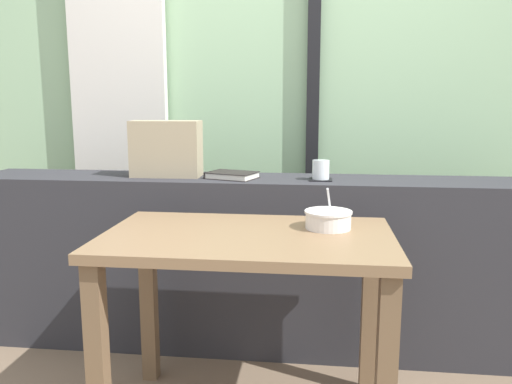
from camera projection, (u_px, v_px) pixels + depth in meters
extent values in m
cube|color=#9EC699|center=(283.00, 59.00, 2.94)|extent=(4.80, 0.08, 2.80)
cube|color=silver|center=(119.00, 86.00, 2.98)|extent=(0.56, 0.06, 2.50)
cube|color=black|center=(313.00, 77.00, 2.87)|extent=(0.07, 0.05, 2.60)
cube|color=#2D2D33|center=(271.00, 263.00, 2.44)|extent=(2.80, 0.36, 0.82)
cube|color=brown|center=(98.00, 363.00, 1.65)|extent=(0.06, 0.06, 0.68)
cube|color=brown|center=(386.00, 381.00, 1.55)|extent=(0.06, 0.06, 0.68)
cube|color=brown|center=(149.00, 302.00, 2.15)|extent=(0.06, 0.06, 0.68)
cube|color=brown|center=(369.00, 312.00, 2.05)|extent=(0.06, 0.06, 0.68)
cube|color=#846647|center=(248.00, 239.00, 1.79)|extent=(1.00, 0.61, 0.03)
cube|color=black|center=(321.00, 180.00, 2.31)|extent=(0.10, 0.10, 0.00)
cylinder|color=white|center=(321.00, 170.00, 2.30)|extent=(0.08, 0.08, 0.09)
cylinder|color=#BC3D51|center=(321.00, 172.00, 2.30)|extent=(0.07, 0.07, 0.06)
cube|color=black|center=(232.00, 178.00, 2.36)|extent=(0.25, 0.21, 0.00)
cube|color=silver|center=(232.00, 175.00, 2.36)|extent=(0.24, 0.20, 0.02)
cube|color=black|center=(232.00, 172.00, 2.36)|extent=(0.25, 0.21, 0.00)
cube|color=black|center=(213.00, 174.00, 2.40)|extent=(0.06, 0.15, 0.03)
cube|color=tan|center=(166.00, 149.00, 2.40)|extent=(0.32, 0.15, 0.26)
cylinder|color=silver|center=(328.00, 220.00, 1.85)|extent=(0.16, 0.16, 0.07)
cylinder|color=silver|center=(328.00, 212.00, 1.85)|extent=(0.17, 0.17, 0.01)
cylinder|color=#9E5B33|center=(328.00, 221.00, 1.85)|extent=(0.14, 0.14, 0.05)
cylinder|color=silver|center=(329.00, 204.00, 1.86)|extent=(0.03, 0.12, 0.13)
ellipsoid|color=silver|center=(329.00, 214.00, 1.89)|extent=(0.03, 0.05, 0.01)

